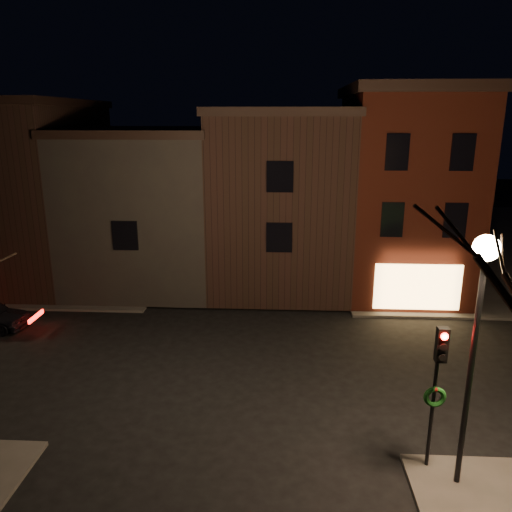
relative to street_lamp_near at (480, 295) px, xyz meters
The scene contains 8 objects.
ground 10.06m from the street_lamp_near, 135.94° to the left, with size 120.00×120.00×0.00m, color black.
sidewalk_far_left 37.26m from the street_lamp_near, 135.22° to the left, with size 30.00×30.00×0.12m, color #2D2B28.
corner_building 15.58m from the street_lamp_near, 83.37° to the left, with size 6.50×8.50×10.50m.
row_building_a 17.16m from the street_lamp_near, 105.90° to the left, with size 7.30×10.30×9.40m.
row_building_b 20.39m from the street_lamp_near, 125.91° to the left, with size 7.80×10.30×8.40m.
row_building_c 25.32m from the street_lamp_near, 139.33° to the left, with size 7.30×10.30×9.90m.
street_lamp_near is the anchor object (origin of this frame).
traffic_signal 2.49m from the street_lamp_near, 140.63° to the left, with size 0.58×0.38×4.05m.
Camera 1 is at (1.65, -17.00, 9.13)m, focal length 35.00 mm.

